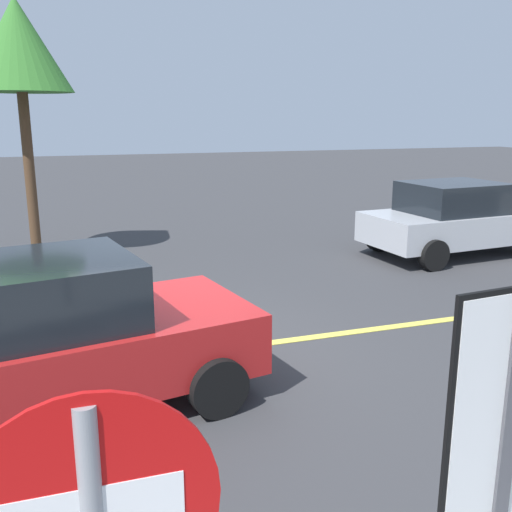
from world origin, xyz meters
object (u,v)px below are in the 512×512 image
(car_silver_near_curb, at_px, (457,219))
(tree_left_verge, at_px, (18,47))
(car_red_behind_van, at_px, (53,338))
(speed_limit_sign, at_px, (498,485))

(car_silver_near_curb, height_order, tree_left_verge, tree_left_verge)
(car_silver_near_curb, xyz_separation_m, car_red_behind_van, (-8.52, -4.63, 0.02))
(car_red_behind_van, bearing_deg, tree_left_verge, 93.07)
(car_red_behind_van, xyz_separation_m, tree_left_verge, (-0.39, 7.34, 3.56))
(speed_limit_sign, xyz_separation_m, car_red_behind_van, (-1.62, 4.51, -0.93))
(car_red_behind_van, height_order, tree_left_verge, tree_left_verge)
(car_silver_near_curb, relative_size, tree_left_verge, 0.81)
(speed_limit_sign, distance_m, car_red_behind_van, 4.88)
(speed_limit_sign, xyz_separation_m, car_silver_near_curb, (6.90, 9.14, -0.95))
(car_red_behind_van, bearing_deg, car_silver_near_curb, 28.53)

